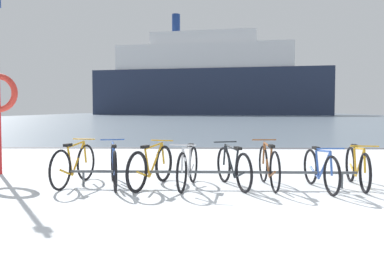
# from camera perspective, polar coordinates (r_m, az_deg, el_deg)

# --- Properties ---
(ground) EXTENTS (80.00, 132.00, 0.08)m
(ground) POSITION_cam_1_polar(r_m,az_deg,el_deg) (57.64, 2.99, 1.42)
(ground) COLOR silver
(bike_rack) EXTENTS (5.16, 0.09, 0.31)m
(bike_rack) POSITION_cam_1_polar(r_m,az_deg,el_deg) (6.93, 2.89, -6.64)
(bike_rack) COLOR #4C5156
(bike_rack) RESTS_ON ground
(bicycle_0) EXTENTS (0.46, 1.65, 0.84)m
(bicycle_0) POSITION_cam_1_polar(r_m,az_deg,el_deg) (7.46, -17.13, -5.24)
(bicycle_0) COLOR black
(bicycle_0) RESTS_ON ground
(bicycle_1) EXTENTS (0.60, 1.71, 0.83)m
(bicycle_1) POSITION_cam_1_polar(r_m,az_deg,el_deg) (7.21, -11.57, -5.49)
(bicycle_1) COLOR black
(bicycle_1) RESTS_ON ground
(bicycle_2) EXTENTS (0.70, 1.67, 0.82)m
(bicycle_2) POSITION_cam_1_polar(r_m,az_deg,el_deg) (7.02, -6.05, -5.71)
(bicycle_2) COLOR black
(bicycle_2) RESTS_ON ground
(bicycle_3) EXTENTS (0.47, 1.62, 0.82)m
(bicycle_3) POSITION_cam_1_polar(r_m,az_deg,el_deg) (6.91, -0.61, -5.84)
(bicycle_3) COLOR black
(bicycle_3) RESTS_ON ground
(bicycle_4) EXTENTS (0.61, 1.59, 0.80)m
(bicycle_4) POSITION_cam_1_polar(r_m,az_deg,el_deg) (6.99, 6.13, -5.82)
(bicycle_4) COLOR black
(bicycle_4) RESTS_ON ground
(bicycle_5) EXTENTS (0.46, 1.66, 0.84)m
(bicycle_5) POSITION_cam_1_polar(r_m,az_deg,el_deg) (7.10, 11.33, -5.58)
(bicycle_5) COLOR black
(bicycle_5) RESTS_ON ground
(bicycle_6) EXTENTS (0.46, 1.64, 0.78)m
(bicycle_6) POSITION_cam_1_polar(r_m,az_deg,el_deg) (7.10, 18.57, -5.89)
(bicycle_6) COLOR black
(bicycle_6) RESTS_ON ground
(bicycle_7) EXTENTS (0.46, 1.71, 0.80)m
(bicycle_7) POSITION_cam_1_polar(r_m,az_deg,el_deg) (7.57, 23.36, -5.38)
(bicycle_7) COLOR black
(bicycle_7) RESTS_ON ground
(ferry_ship) EXTENTS (56.58, 20.17, 24.35)m
(ferry_ship) POSITION_cam_1_polar(r_m,az_deg,el_deg) (92.92, 2.40, 7.03)
(ferry_ship) COLOR #232D47
(ferry_ship) RESTS_ON ground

